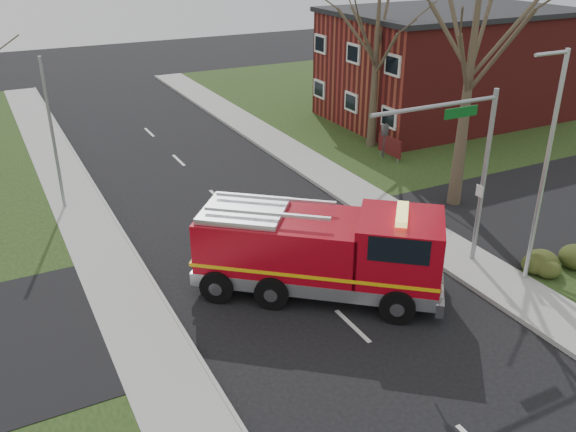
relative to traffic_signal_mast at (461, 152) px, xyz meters
name	(u,v)px	position (x,y,z in m)	size (l,w,h in m)	color
ground	(353,326)	(-5.21, -1.50, -4.71)	(120.00, 120.00, 0.00)	black
sidewalk_right	(494,279)	(0.99, -1.50, -4.63)	(2.40, 80.00, 0.15)	gray
sidewalk_left	(168,383)	(-11.41, -1.50, -4.63)	(2.40, 80.00, 0.15)	gray
brick_building	(447,65)	(13.79, 16.50, -1.05)	(15.40, 10.40, 7.25)	maroon
health_center_sign	(390,146)	(5.29, 11.00, -3.83)	(0.12, 2.00, 1.40)	#4D1213
hedge_corner	(572,262)	(3.79, -2.50, -4.13)	(2.80, 2.00, 0.90)	#2A3413
bare_tree_near	(473,44)	(4.29, 4.50, 2.71)	(6.00, 6.00, 12.00)	#3E3325
bare_tree_far	(377,36)	(5.79, 13.50, 1.78)	(5.25, 5.25, 10.50)	#3E3325
traffic_signal_mast	(461,152)	(0.00, 0.00, 0.00)	(5.29, 0.18, 6.80)	gray
streetlight_pole	(545,165)	(1.93, -2.00, -0.16)	(1.48, 0.16, 8.40)	#B7BABF
utility_pole_far	(53,137)	(-12.01, 12.50, -1.21)	(0.14, 0.14, 7.00)	gray
fire_engine	(321,253)	(-5.05, 0.86, -3.18)	(8.31, 7.51, 3.38)	#A10714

